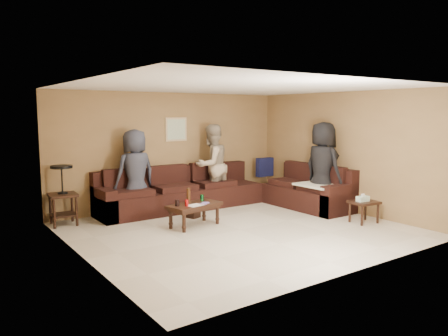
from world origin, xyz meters
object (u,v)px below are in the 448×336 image
sectional_sofa (228,194)px  person_right (323,167)px  waste_bin (193,211)px  end_table_left (63,194)px  person_left (135,173)px  person_middle (212,165)px  coffee_table (194,207)px  side_table_right (364,204)px

sectional_sofa → person_right: bearing=-40.9°
person_right → waste_bin: bearing=68.9°
end_table_left → waste_bin: 2.46m
end_table_left → person_left: bearing=-2.9°
person_middle → sectional_sofa: bearing=85.4°
coffee_table → end_table_left: end_table_left is taller
coffee_table → end_table_left: 2.43m
waste_bin → person_left: size_ratio=0.15×
person_left → side_table_right: bearing=130.7°
end_table_left → side_table_right: (4.67, -3.08, -0.21)m
side_table_right → person_left: bearing=137.4°
person_right → sectional_sofa: bearing=50.6°
end_table_left → person_middle: bearing=-2.1°
person_left → person_middle: size_ratio=0.96×
sectional_sofa → person_left: (-1.87, 0.56, 0.55)m
sectional_sofa → side_table_right: (1.40, -2.45, 0.04)m
waste_bin → sectional_sofa: bearing=13.9°
coffee_table → end_table_left: size_ratio=0.97×
coffee_table → person_middle: 1.94m
end_table_left → person_left: (1.40, -0.07, 0.29)m
side_table_right → person_middle: bearing=116.4°
sectional_sofa → waste_bin: size_ratio=17.86×
side_table_right → end_table_left: bearing=146.6°
coffee_table → side_table_right: coffee_table is taller
person_left → sectional_sofa: bearing=156.7°
end_table_left → waste_bin: size_ratio=4.26×
person_left → person_middle: 1.80m
side_table_right → person_middle: 3.35m
side_table_right → waste_bin: size_ratio=2.15×
waste_bin → person_left: bearing=136.5°
sectional_sofa → coffee_table: bearing=-148.1°
waste_bin → person_middle: 1.44m
coffee_table → person_middle: size_ratio=0.59×
sectional_sofa → person_left: person_left is taller
coffee_table → person_left: 1.58m
waste_bin → person_left: (-0.85, 0.81, 0.74)m
person_middle → side_table_right: bearing=103.8°
sectional_sofa → person_left: 2.03m
end_table_left → person_middle: size_ratio=0.61×
end_table_left → person_right: person_right is taller
sectional_sofa → person_right: (1.51, -1.30, 0.61)m
person_right → person_left: bearing=62.6°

